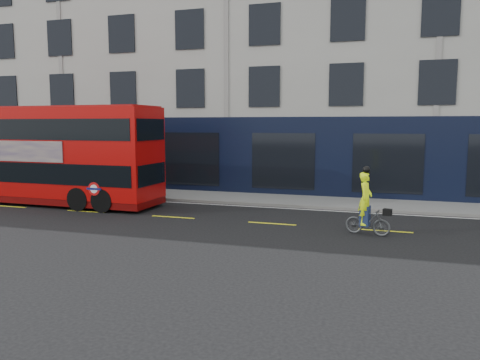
% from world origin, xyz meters
% --- Properties ---
extents(ground, '(120.00, 120.00, 0.00)m').
position_xyz_m(ground, '(0.00, 0.00, 0.00)').
color(ground, black).
rests_on(ground, ground).
extents(pavement, '(60.00, 3.00, 0.12)m').
position_xyz_m(pavement, '(0.00, 6.50, 0.06)').
color(pavement, slate).
rests_on(pavement, ground).
extents(kerb, '(60.00, 0.12, 0.13)m').
position_xyz_m(kerb, '(0.00, 5.00, 0.07)').
color(kerb, slate).
rests_on(kerb, ground).
extents(building_terrace, '(50.00, 10.07, 15.00)m').
position_xyz_m(building_terrace, '(0.00, 12.94, 7.49)').
color(building_terrace, '#A5A49C').
rests_on(building_terrace, ground).
extents(road_edge_line, '(58.00, 0.10, 0.01)m').
position_xyz_m(road_edge_line, '(0.00, 4.70, 0.00)').
color(road_edge_line, silver).
rests_on(road_edge_line, ground).
extents(lane_dashes, '(58.00, 0.12, 0.01)m').
position_xyz_m(lane_dashes, '(0.00, 1.50, 0.00)').
color(lane_dashes, yellow).
rests_on(lane_dashes, ground).
extents(bus, '(11.03, 2.76, 4.42)m').
position_xyz_m(bus, '(-6.91, 2.75, 2.27)').
color(bus, '#AC0806').
rests_on(bus, ground).
extents(cyclist, '(1.54, 0.74, 2.29)m').
position_xyz_m(cyclist, '(7.38, 0.75, 0.80)').
color(cyclist, '#484B4D').
rests_on(cyclist, ground).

